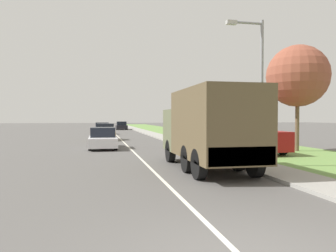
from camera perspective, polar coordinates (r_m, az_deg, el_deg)
The scene contains 12 objects.
ground_plane at distance 44.41m, azimuth -9.27°, elevation -1.28°, with size 180.00×180.00×0.00m, color #565451.
lane_centre_stripe at distance 44.41m, azimuth -9.27°, elevation -1.27°, with size 0.12×120.00×0.00m.
sidewalk_right at distance 44.84m, azimuth -3.51°, elevation -1.16°, with size 1.80×120.00×0.12m.
grass_strip_right at distance 45.70m, azimuth 1.95°, elevation -1.17°, with size 7.00×120.00×0.02m.
military_truck at distance 13.30m, azimuth 7.13°, elevation -0.14°, with size 2.36×6.79×3.20m.
car_nearest_ahead at distance 22.91m, azimuth -11.30°, elevation -2.20°, with size 1.84×4.64×1.44m.
car_second_ahead at distance 31.43m, azimuth -10.86°, elevation -1.13°, with size 1.73×4.17×1.55m.
car_third_ahead at distance 42.28m, azimuth -11.40°, elevation -0.51°, with size 1.81×4.14×1.49m.
car_fourth_ahead at distance 58.22m, azimuth -8.11°, elevation 0.01°, with size 1.87×4.17×1.43m.
pickup_truck at distance 20.83m, azimuth 14.23°, elevation -1.90°, with size 2.08×5.59×1.84m.
lamp_post at distance 14.60m, azimuth 15.20°, elevation 8.23°, with size 1.69×0.24×6.14m.
tree_mid_right at distance 22.14m, azimuth 21.65°, elevation 8.07°, with size 3.84×3.84×6.60m.
Camera 1 is at (-2.09, -4.31, 2.10)m, focal length 35.00 mm.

